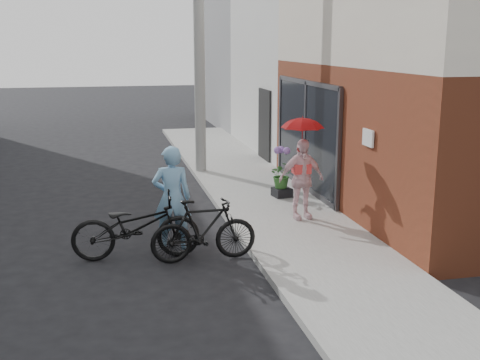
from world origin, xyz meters
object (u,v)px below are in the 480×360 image
object	(u,v)px
bike_left	(136,227)
planter	(282,192)
officer	(172,198)
bike_right	(204,230)
utility_pole	(199,41)
kimono_woman	(301,179)

from	to	relation	value
bike_left	planter	size ratio (longest dim) A/B	5.57
officer	bike_right	bearing A→B (deg)	125.42
utility_pole	bike_left	xyz separation A→B (m)	(-2.06, -6.05, -2.96)
bike_left	bike_right	bearing A→B (deg)	-105.05
bike_left	kimono_woman	bearing A→B (deg)	-65.96
officer	planter	size ratio (longest dim) A/B	4.82
utility_pole	kimono_woman	bearing A→B (deg)	-76.34
utility_pole	bike_right	xyz separation A→B (m)	(-1.00, -6.39, -2.98)
bike_left	planter	xyz separation A→B (m)	(3.36, 2.91, -0.33)
utility_pole	planter	bearing A→B (deg)	-67.50
kimono_woman	planter	world-z (taller)	kimono_woman
bike_right	kimono_woman	distance (m)	2.71
bike_left	planter	world-z (taller)	bike_left
utility_pole	bike_right	distance (m)	7.13
officer	planter	bearing A→B (deg)	-132.18
bike_left	kimono_woman	xyz separation A→B (m)	(3.23, 1.23, 0.36)
bike_right	kimono_woman	xyz separation A→B (m)	(2.17, 1.58, 0.38)
kimono_woman	planter	bearing A→B (deg)	79.28
officer	bike_right	distance (m)	0.91
bike_right	planter	world-z (taller)	bike_right
bike_left	bike_right	size ratio (longest dim) A/B	1.20
kimono_woman	planter	xyz separation A→B (m)	(0.13, 1.68, -0.68)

